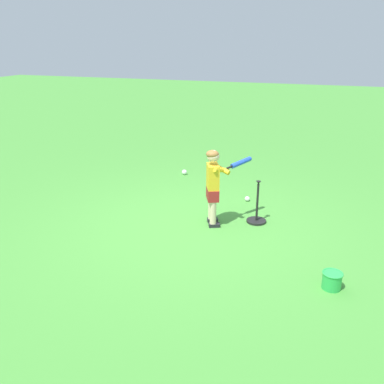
% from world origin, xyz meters
% --- Properties ---
extents(ground_plane, '(40.00, 40.00, 0.00)m').
position_xyz_m(ground_plane, '(0.00, 0.00, 0.00)').
color(ground_plane, '#479338').
extents(child_batter, '(0.66, 0.56, 1.08)m').
position_xyz_m(child_batter, '(0.20, -0.24, 0.65)').
color(child_batter, '#232328').
rests_on(child_batter, ground).
extents(play_ball_near_batter, '(0.10, 0.10, 0.10)m').
position_xyz_m(play_ball_near_batter, '(2.19, 0.94, 0.05)').
color(play_ball_near_batter, white).
rests_on(play_ball_near_batter, ground).
extents(play_ball_far_right, '(0.08, 0.08, 0.08)m').
position_xyz_m(play_ball_far_right, '(1.22, -0.51, 0.04)').
color(play_ball_far_right, white).
rests_on(play_ball_far_right, ground).
extents(batting_tee, '(0.28, 0.28, 0.62)m').
position_xyz_m(batting_tee, '(0.46, -0.80, 0.10)').
color(batting_tee, black).
rests_on(batting_tee, ground).
extents(toy_bucket, '(0.22, 0.22, 0.19)m').
position_xyz_m(toy_bucket, '(-0.95, -1.87, 0.10)').
color(toy_bucket, green).
rests_on(toy_bucket, ground).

